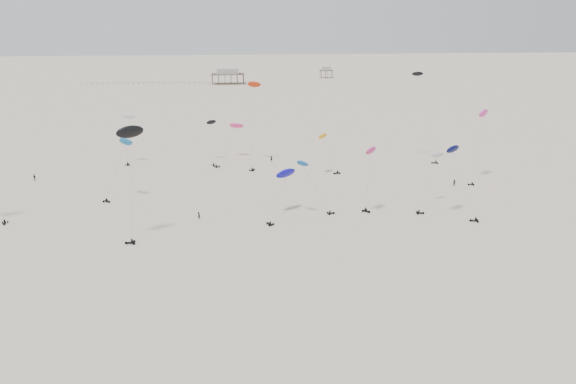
{
  "coord_description": "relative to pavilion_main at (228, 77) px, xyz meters",
  "views": [
    {
      "loc": [
        -12.07,
        -20.38,
        40.94
      ],
      "look_at": [
        0.0,
        88.0,
        7.0
      ],
      "focal_mm": 35.0,
      "sensor_mm": 36.0,
      "label": 1
    }
  ],
  "objects": [
    {
      "name": "rig_7",
      "position": [
        25.1,
        -222.95,
        2.91
      ],
      "size": [
        6.83,
        5.29,
        11.1
      ],
      "rotation": [
        0.0,
        0.0,
        1.95
      ],
      "color": "black",
      "rests_on": "ground"
    },
    {
      "name": "spectator_3",
      "position": [
        10.95,
        -208.65,
        -4.22
      ],
      "size": [
        0.94,
        0.9,
        2.13
      ],
      "primitive_type": "imported",
      "rotation": [
        0.0,
        0.0,
        2.48
      ],
      "color": "black",
      "rests_on": "ground"
    },
    {
      "name": "rig_6",
      "position": [
        43.27,
        -253.13,
        2.34
      ],
      "size": [
        9.34,
        11.24,
        15.13
      ],
      "rotation": [
        0.0,
        0.0,
        4.49
      ],
      "color": "black",
      "rests_on": "ground"
    },
    {
      "name": "rig_1",
      "position": [
        -30.55,
        -204.42,
        6.08
      ],
      "size": [
        4.56,
        7.98,
        14.39
      ],
      "rotation": [
        0.0,
        0.0,
        6.25
      ],
      "color": "black",
      "rests_on": "ground"
    },
    {
      "name": "rig_11",
      "position": [
        -26.65,
        -238.49,
        6.34
      ],
      "size": [
        7.84,
        8.69,
        14.51
      ],
      "rotation": [
        0.0,
        0.0,
        4.06
      ],
      "color": "black",
      "rests_on": "ground"
    },
    {
      "name": "rig_13",
      "position": [
        6.0,
        -208.08,
        12.69
      ],
      "size": [
        4.96,
        17.04,
        25.24
      ],
      "rotation": [
        0.0,
        0.0,
        5.63
      ],
      "color": "black",
      "rests_on": "ground"
    },
    {
      "name": "rig_14",
      "position": [
        -20.34,
        -263.65,
        13.46
      ],
      "size": [
        5.69,
        9.52,
        21.62
      ],
      "rotation": [
        0.0,
        0.0,
        1.64
      ],
      "color": "black",
      "rests_on": "ground"
    },
    {
      "name": "spectator_1",
      "position": [
        55.12,
        -239.28,
        -4.22
      ],
      "size": [
        1.03,
        0.64,
        2.04
      ],
      "primitive_type": "imported",
      "rotation": [
        0.0,
        0.0,
        6.34
      ],
      "color": "black",
      "rests_on": "ground"
    },
    {
      "name": "rig_3",
      "position": [
        -6.37,
        -205.34,
        3.66
      ],
      "size": [
        3.62,
        11.92,
        13.67
      ],
      "rotation": [
        0.0,
        0.0,
        3.17
      ],
      "color": "black",
      "rests_on": "ground"
    },
    {
      "name": "ground_plane",
      "position": [
        10.0,
        -150.0,
        -4.22
      ],
      "size": [
        900.0,
        900.0,
        0.0
      ],
      "primitive_type": "plane",
      "color": "#C2B19A"
    },
    {
      "name": "pavilion_main",
      "position": [
        0.0,
        0.0,
        0.0
      ],
      "size": [
        21.0,
        13.0,
        9.8
      ],
      "color": "brown",
      "rests_on": "ground"
    },
    {
      "name": "rig_5",
      "position": [
        0.18,
        -201.68,
        3.86
      ],
      "size": [
        9.56,
        16.86,
        17.4
      ],
      "rotation": [
        0.0,
        0.0,
        5.24
      ],
      "color": "black",
      "rests_on": "ground"
    },
    {
      "name": "pier_fence",
      "position": [
        -52.0,
        -0.0,
        -3.45
      ],
      "size": [
        80.2,
        0.2,
        1.5
      ],
      "color": "black",
      "rests_on": "ground"
    },
    {
      "name": "rig_12",
      "position": [
        10.03,
        -253.62,
        3.23
      ],
      "size": [
        8.38,
        13.41,
        12.51
      ],
      "rotation": [
        0.0,
        0.0,
        0.62
      ],
      "color": "black",
      "rests_on": "ground"
    },
    {
      "name": "rig_9",
      "position": [
        16.02,
        -255.03,
        3.15
      ],
      "size": [
        8.49,
        5.24,
        12.08
      ],
      "rotation": [
        0.0,
        0.0,
        4.93
      ],
      "color": "black",
      "rests_on": "ground"
    },
    {
      "name": "spectator_0",
      "position": [
        -8.48,
        -256.73,
        -4.22
      ],
      "size": [
        0.83,
        0.85,
        1.93
      ],
      "primitive_type": "imported",
      "rotation": [
        0.0,
        0.0,
        2.3
      ],
      "color": "black",
      "rests_on": "ground"
    },
    {
      "name": "rig_10",
      "position": [
        46.96,
        -258.56,
        6.77
      ],
      "size": [
        6.2,
        10.92,
        15.57
      ],
      "rotation": [
        0.0,
        0.0,
        1.33
      ],
      "color": "black",
      "rests_on": "ground"
    },
    {
      "name": "spectator_2",
      "position": [
        -52.71,
        -221.96,
        -4.22
      ],
      "size": [
        1.31,
        1.21,
        1.98
      ],
      "primitive_type": "imported",
      "rotation": [
        0.0,
        0.0,
        5.64
      ],
      "color": "black",
      "rests_on": "ground"
    },
    {
      "name": "rig_4",
      "position": [
        28.67,
        -255.02,
        5.87
      ],
      "size": [
        4.15,
        5.25,
        14.51
      ],
      "rotation": [
        0.0,
        0.0,
        3.75
      ],
      "color": "black",
      "rests_on": "ground"
    },
    {
      "name": "rig_8",
      "position": [
        65.06,
        -230.36,
        10.95
      ],
      "size": [
        9.35,
        12.91,
        19.39
      ],
      "rotation": [
        0.0,
        0.0,
        1.44
      ],
      "color": "black",
      "rests_on": "ground"
    },
    {
      "name": "rig_2",
      "position": [
        56.67,
        -209.07,
        11.42
      ],
      "size": [
        5.74,
        13.37,
        26.5
      ],
      "rotation": [
        0.0,
        0.0,
        1.5
      ],
      "color": "black",
      "rests_on": "ground"
    },
    {
      "name": "pavilion_small",
      "position": [
        70.0,
        30.0,
        -0.74
      ],
      "size": [
        9.0,
        7.0,
        8.0
      ],
      "color": "brown",
      "rests_on": "ground"
    }
  ]
}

